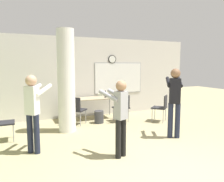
# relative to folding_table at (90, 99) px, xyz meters

# --- Properties ---
(wall_back) EXTENTS (8.00, 0.15, 2.80)m
(wall_back) POSITION_rel_folding_table_xyz_m (0.20, 0.52, 0.73)
(wall_back) COLOR silver
(wall_back) RESTS_ON ground_plane
(support_pillar) EXTENTS (0.47, 0.47, 2.80)m
(support_pillar) POSITION_rel_folding_table_xyz_m (-0.99, -1.07, 0.73)
(support_pillar) COLOR white
(support_pillar) RESTS_ON ground_plane
(folding_table) EXTENTS (1.83, 0.69, 0.72)m
(folding_table) POSITION_rel_folding_table_xyz_m (0.00, 0.00, 0.00)
(folding_table) COLOR tan
(folding_table) RESTS_ON ground_plane
(bottle_on_table) EXTENTS (0.07, 0.07, 0.24)m
(bottle_on_table) POSITION_rel_folding_table_xyz_m (0.54, -0.08, 0.14)
(bottle_on_table) COLOR black
(bottle_on_table) RESTS_ON folding_table
(waste_bin) EXTENTS (0.29, 0.29, 0.39)m
(waste_bin) POSITION_rel_folding_table_xyz_m (0.10, -0.63, -0.48)
(waste_bin) COLOR #38383D
(waste_bin) RESTS_ON ground_plane
(chair_mid_room) EXTENTS (0.62, 0.62, 0.87)m
(chair_mid_room) POSITION_rel_folding_table_xyz_m (2.03, -1.25, -0.16)
(chair_mid_room) COLOR #232328
(chair_mid_room) RESTS_ON ground_plane
(chair_by_left_wall) EXTENTS (0.45, 0.45, 0.87)m
(chair_by_left_wall) POSITION_rel_folding_table_xyz_m (-2.62, -1.30, -0.16)
(chair_by_left_wall) COLOR #232328
(chair_by_left_wall) RESTS_ON ground_plane
(chair_table_right) EXTENTS (0.48, 0.48, 0.87)m
(chair_table_right) POSITION_rel_folding_table_xyz_m (0.85, -0.77, -0.16)
(chair_table_right) COLOR #232328
(chair_table_right) RESTS_ON ground_plane
(chair_table_left) EXTENTS (0.62, 0.62, 0.87)m
(chair_table_left) POSITION_rel_folding_table_xyz_m (-0.59, -0.55, -0.16)
(chair_table_left) COLOR #232328
(chair_table_left) RESTS_ON ground_plane
(person_playing_front) EXTENTS (0.50, 0.62, 1.54)m
(person_playing_front) POSITION_rel_folding_table_xyz_m (-0.38, -3.21, 0.23)
(person_playing_front) COLOR black
(person_playing_front) RESTS_ON ground_plane
(person_watching_back) EXTENTS (0.61, 0.64, 1.64)m
(person_watching_back) POSITION_rel_folding_table_xyz_m (-1.94, -2.32, 0.29)
(person_watching_back) COLOR #1E2338
(person_watching_back) RESTS_ON ground_plane
(person_playing_side) EXTENTS (0.61, 0.72, 1.75)m
(person_playing_side) POSITION_rel_folding_table_xyz_m (1.38, -2.68, 0.36)
(person_playing_side) COLOR #1E2338
(person_playing_side) RESTS_ON ground_plane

